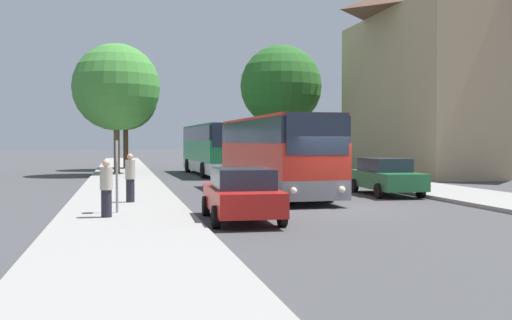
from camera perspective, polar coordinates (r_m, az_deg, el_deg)
ground_plane at (r=20.70m, az=7.52°, el=-4.69°), size 300.00×300.00×0.00m
sidewalk_left at (r=19.43m, az=-12.32°, el=-4.92°), size 4.00×120.00×0.15m
building_right_background at (r=45.94m, az=20.22°, el=8.52°), size 14.60×14.94×15.59m
bus_front at (r=25.95m, az=1.72°, el=0.58°), size 2.90×11.56×3.33m
bus_middle at (r=41.51m, az=-4.08°, el=1.12°), size 3.13×12.22×3.44m
parked_car_left_curb at (r=17.47m, az=-1.37°, el=-3.24°), size 2.15×4.53×1.55m
parked_car_right_near at (r=26.52m, az=12.23°, el=-1.51°), size 2.16×4.71×1.59m
parked_car_right_far at (r=49.48m, az=0.15°, el=0.02°), size 2.18×4.71×1.48m
bus_stop_sign at (r=18.75m, az=-13.12°, el=-0.70°), size 0.08×0.45×2.21m
pedestrian_waiting_near at (r=21.91m, az=-11.89°, el=-1.66°), size 0.36×0.36×1.74m
pedestrian_waiting_far at (r=17.73m, az=-14.07°, el=-2.63°), size 0.36×0.36×1.66m
tree_left_near at (r=49.45m, az=-12.33°, el=5.70°), size 5.06×5.06×8.12m
tree_left_far at (r=41.74m, az=-13.16°, el=6.76°), size 5.88×5.88×8.77m
tree_right_near at (r=50.15m, az=2.40°, el=7.05°), size 6.78×6.78×10.16m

